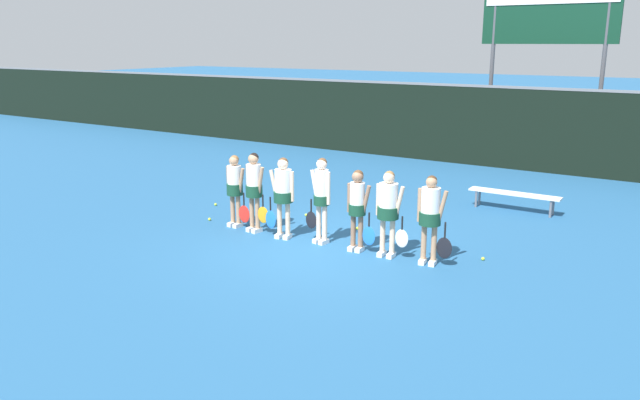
{
  "coord_description": "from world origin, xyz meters",
  "views": [
    {
      "loc": [
        6.56,
        -10.16,
        3.99
      ],
      "look_at": [
        -0.01,
        0.01,
        0.91
      ],
      "focal_mm": 35.0,
      "sensor_mm": 36.0,
      "label": 1
    }
  ],
  "objects": [
    {
      "name": "ground_plane",
      "position": [
        0.0,
        0.0,
        0.0
      ],
      "size": [
        140.0,
        140.0,
        0.0
      ],
      "primitive_type": "plane",
      "color": "#235684"
    },
    {
      "name": "fence_windscreen",
      "position": [
        0.0,
        9.81,
        1.34
      ],
      "size": [
        60.0,
        0.08,
        2.65
      ],
      "color": "black",
      "rests_on": "ground_plane"
    },
    {
      "name": "scoreboard",
      "position": [
        1.38,
        11.63,
        4.33
      ],
      "size": [
        4.36,
        0.15,
        5.49
      ],
      "color": "#515156",
      "rests_on": "ground_plane"
    },
    {
      "name": "bench_courtside",
      "position": [
        2.58,
        4.68,
        0.39
      ],
      "size": [
        2.18,
        0.37,
        0.45
      ],
      "rotation": [
        0.0,
        0.0,
        0.0
      ],
      "color": "silver",
      "rests_on": "ground_plane"
    },
    {
      "name": "player_0",
      "position": [
        -2.23,
        0.01,
        0.94
      ],
      "size": [
        0.65,
        0.36,
        1.61
      ],
      "rotation": [
        0.0,
        0.0,
        -0.04
      ],
      "color": "tan",
      "rests_on": "ground_plane"
    },
    {
      "name": "player_1",
      "position": [
        -1.63,
        -0.06,
        1.02
      ],
      "size": [
        0.64,
        0.36,
        1.73
      ],
      "rotation": [
        0.0,
        0.0,
        -0.12
      ],
      "color": "tan",
      "rests_on": "ground_plane"
    },
    {
      "name": "player_2",
      "position": [
        -0.85,
        -0.09,
        1.02
      ],
      "size": [
        0.66,
        0.4,
        1.71
      ],
      "rotation": [
        0.0,
        0.0,
        0.17
      ],
      "color": "beige",
      "rests_on": "ground_plane"
    },
    {
      "name": "player_3",
      "position": [
        -0.0,
        0.06,
        1.04
      ],
      "size": [
        0.6,
        0.32,
        1.76
      ],
      "rotation": [
        0.0,
        0.0,
        -0.11
      ],
      "color": "beige",
      "rests_on": "ground_plane"
    },
    {
      "name": "player_4",
      "position": [
        0.85,
        0.03,
        0.95
      ],
      "size": [
        0.62,
        0.34,
        1.61
      ],
      "rotation": [
        0.0,
        0.0,
        0.07
      ],
      "color": "#8C664C",
      "rests_on": "ground_plane"
    },
    {
      "name": "player_5",
      "position": [
        1.51,
        0.04,
        0.99
      ],
      "size": [
        0.68,
        0.41,
        1.67
      ],
      "rotation": [
        0.0,
        0.0,
        0.07
      ],
      "color": "beige",
      "rests_on": "ground_plane"
    },
    {
      "name": "player_6",
      "position": [
        2.34,
        0.08,
        0.99
      ],
      "size": [
        0.68,
        0.4,
        1.67
      ],
      "rotation": [
        0.0,
        0.0,
        0.15
      ],
      "color": "tan",
      "rests_on": "ground_plane"
    },
    {
      "name": "tennis_ball_0",
      "position": [
        -3.84,
        1.12,
        0.03
      ],
      "size": [
        0.07,
        0.07,
        0.07
      ],
      "primitive_type": "sphere",
      "color": "#CCE033",
      "rests_on": "ground_plane"
    },
    {
      "name": "tennis_ball_1",
      "position": [
        3.13,
        0.81,
        0.03
      ],
      "size": [
        0.07,
        0.07,
        0.07
      ],
      "primitive_type": "sphere",
      "color": "#CCE033",
      "rests_on": "ground_plane"
    },
    {
      "name": "tennis_ball_2",
      "position": [
        0.17,
        1.25,
        0.04
      ],
      "size": [
        0.07,
        0.07,
        0.07
      ],
      "primitive_type": "sphere",
      "color": "#CCE033",
      "rests_on": "ground_plane"
    },
    {
      "name": "tennis_ball_3",
      "position": [
        -3.05,
        0.03,
        0.03
      ],
      "size": [
        0.07,
        0.07,
        0.07
      ],
      "primitive_type": "sphere",
      "color": "#CCE033",
      "rests_on": "ground_plane"
    },
    {
      "name": "tennis_ball_4",
      "position": [
        0.57,
        0.66,
        0.03
      ],
      "size": [
        0.07,
        0.07,
        0.07
      ],
      "primitive_type": "sphere",
      "color": "#CCE033",
      "rests_on": "ground_plane"
    },
    {
      "name": "tennis_ball_5",
      "position": [
        -1.39,
        1.54,
        0.03
      ],
      "size": [
        0.06,
        0.06,
        0.06
      ],
      "primitive_type": "sphere",
      "color": "#CCE033",
      "rests_on": "ground_plane"
    },
    {
      "name": "tennis_ball_6",
      "position": [
        1.96,
        0.68,
        0.03
      ],
      "size": [
        0.07,
        0.07,
        0.07
      ],
      "primitive_type": "sphere",
      "color": "#CCE033",
      "rests_on": "ground_plane"
    }
  ]
}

